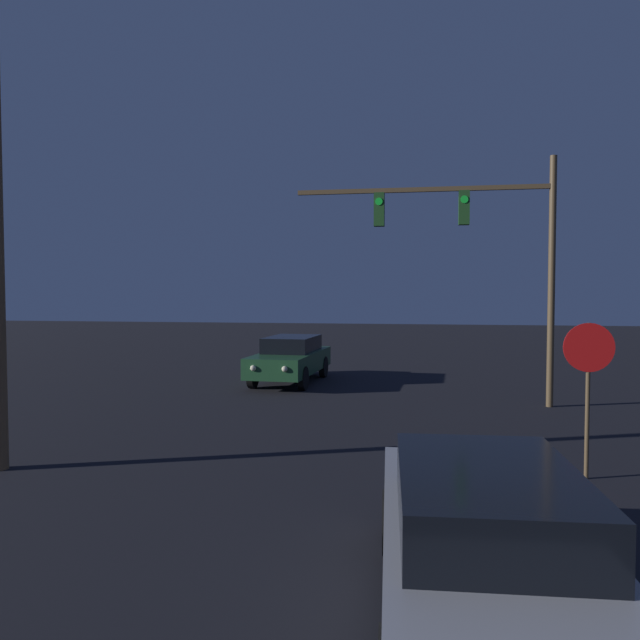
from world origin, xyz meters
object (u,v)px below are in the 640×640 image
car_far (291,358)px  traffic_signal_mast (481,239)px  car_near (483,540)px  stop_sign (588,369)px

car_far → traffic_signal_mast: bearing=154.4°
car_near → car_far: size_ratio=1.00×
car_near → traffic_signal_mast: traffic_signal_mast is taller
car_far → stop_sign: 12.03m
car_near → car_far: (-4.99, 14.62, 0.00)m
car_far → traffic_signal_mast: traffic_signal_mast is taller
car_near → traffic_signal_mast: 12.05m
stop_sign → car_far: bearing=126.0°
stop_sign → car_near: bearing=-112.7°
traffic_signal_mast → stop_sign: size_ratio=2.70×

